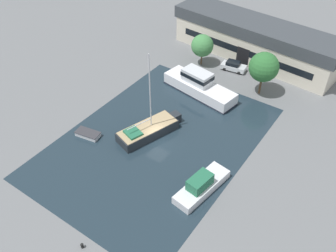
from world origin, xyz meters
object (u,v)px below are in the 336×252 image
object	(u,v)px
quay_tree_near_building	(202,46)
small_dinghy	(88,134)
sailboat_moored	(149,130)
quay_tree_by_water	(264,67)
parked_car	(233,66)
warehouse_building	(255,40)
cabin_boat	(201,185)
motor_cruiser	(199,86)

from	to	relation	value
quay_tree_near_building	small_dinghy	distance (m)	25.94
quay_tree_near_building	sailboat_moored	xyz separation A→B (m)	(3.73, -20.39, -2.89)
quay_tree_by_water	small_dinghy	world-z (taller)	quay_tree_by_water
parked_car	small_dinghy	world-z (taller)	parked_car
warehouse_building	small_dinghy	world-z (taller)	warehouse_building
quay_tree_near_building	parked_car	world-z (taller)	quay_tree_near_building
sailboat_moored	cabin_boat	distance (m)	12.13
quay_tree_by_water	motor_cruiser	world-z (taller)	quay_tree_by_water
quay_tree_by_water	small_dinghy	size ratio (longest dim) A/B	1.93
sailboat_moored	motor_cruiser	world-z (taller)	sailboat_moored
quay_tree_by_water	warehouse_building	bearing A→B (deg)	120.83
quay_tree_near_building	cabin_boat	world-z (taller)	quay_tree_near_building
sailboat_moored	parked_car	bearing A→B (deg)	102.74
quay_tree_near_building	quay_tree_by_water	world-z (taller)	quay_tree_by_water
quay_tree_near_building	cabin_boat	xyz separation A→B (m)	(14.98, -24.93, -2.81)
parked_car	sailboat_moored	distance (m)	21.92
warehouse_building	quay_tree_by_water	distance (m)	11.54
quay_tree_by_water	cabin_boat	bearing A→B (deg)	-83.07
motor_cruiser	small_dinghy	size ratio (longest dim) A/B	3.49
quay_tree_near_building	small_dinghy	world-z (taller)	quay_tree_near_building
quay_tree_near_building	small_dinghy	size ratio (longest dim) A/B	1.52
quay_tree_by_water	sailboat_moored	size ratio (longest dim) A/B	0.57
warehouse_building	parked_car	size ratio (longest dim) A/B	7.04
quay_tree_by_water	motor_cruiser	size ratio (longest dim) A/B	0.55
quay_tree_near_building	cabin_boat	distance (m)	29.22
small_dinghy	cabin_boat	distance (m)	18.00
warehouse_building	quay_tree_by_water	xyz separation A→B (m)	(5.88, -9.84, 1.35)
motor_cruiser	small_dinghy	bearing A→B (deg)	166.81
cabin_boat	small_dinghy	bearing A→B (deg)	-169.80
sailboat_moored	warehouse_building	bearing A→B (deg)	102.29
quay_tree_near_building	motor_cruiser	distance (m)	9.22
sailboat_moored	small_dinghy	xyz separation A→B (m)	(-6.73, -5.16, -0.47)
quay_tree_near_building	parked_car	bearing A→B (deg)	14.53
warehouse_building	quay_tree_by_water	world-z (taller)	quay_tree_by_water
warehouse_building	motor_cruiser	distance (m)	15.64
quay_tree_by_water	cabin_boat	world-z (taller)	quay_tree_by_water
warehouse_building	sailboat_moored	world-z (taller)	sailboat_moored
sailboat_moored	cabin_boat	size ratio (longest dim) A/B	1.54
parked_car	motor_cruiser	xyz separation A→B (m)	(-1.37, -9.32, 0.56)
cabin_boat	motor_cruiser	bearing A→B (deg)	130.40
cabin_boat	quay_tree_by_water	bearing A→B (deg)	105.18
motor_cruiser	quay_tree_by_water	bearing A→B (deg)	-46.26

